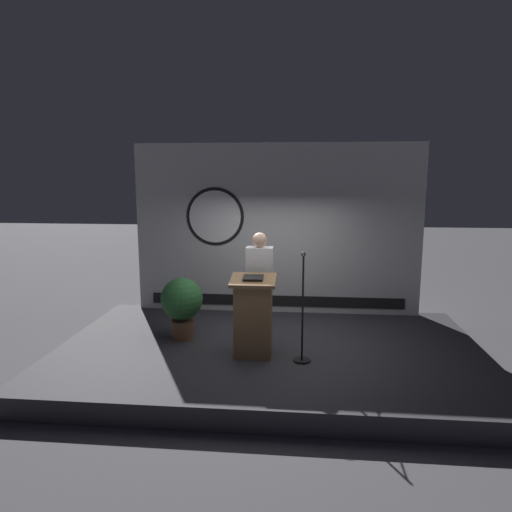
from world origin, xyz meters
name	(u,v)px	position (x,y,z in m)	size (l,w,h in m)	color
ground_plane	(269,364)	(0.00, 0.00, 0.00)	(40.00, 40.00, 0.00)	#4C4C51
stage_platform	(269,355)	(0.00, 0.00, 0.15)	(6.40, 4.00, 0.30)	#333338
banner_display	(275,230)	(-0.02, 1.85, 1.87)	(5.31, 0.12, 3.16)	silver
podium	(253,317)	(-0.20, -0.41, 0.88)	(0.64, 0.50, 1.18)	olive
speaker_person	(260,288)	(-0.16, 0.07, 1.19)	(0.40, 0.26, 1.73)	black
microphone_stand	(302,323)	(0.49, -0.51, 0.83)	(0.24, 0.54, 1.51)	black
potted_plant	(182,302)	(-1.40, 0.20, 0.89)	(0.66, 0.66, 0.98)	brown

